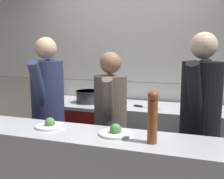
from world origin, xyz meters
TOP-DOWN VIEW (x-y plane):
  - wall_back_tiled at (0.00, 1.48)m, footprint 8.00×0.06m
  - oven_range at (-0.47, 1.08)m, footprint 0.94×0.71m
  - prep_counter at (0.68, 1.08)m, footprint 1.33×0.65m
  - stock_pot at (-0.37, 1.05)m, footprint 0.35×0.35m
  - mixing_bowl_steel at (0.97, 1.09)m, footprint 0.27×0.27m
  - chefs_knife at (0.39, 0.97)m, footprint 0.35×0.12m
  - plated_dish_appetiser at (-0.16, -0.24)m, footprint 0.24×0.24m
  - plated_dish_dessert at (0.41, -0.25)m, footprint 0.25×0.25m
  - pepper_mill at (0.70, -0.33)m, footprint 0.07×0.07m
  - chef_head_cook at (-0.56, 0.38)m, footprint 0.41×0.76m
  - chef_sous at (0.17, 0.32)m, footprint 0.39×0.69m
  - chef_line at (1.01, 0.37)m, footprint 0.43×0.76m

SIDE VIEW (x-z plane):
  - prep_counter at x=0.68m, z-range 0.00..0.90m
  - oven_range at x=-0.47m, z-range 0.00..0.90m
  - chef_sous at x=0.17m, z-range 0.09..1.67m
  - chefs_knife at x=0.39m, z-range 0.90..0.92m
  - mixing_bowl_steel at x=0.97m, z-range 0.91..1.01m
  - chef_head_cook at x=-0.56m, z-range 0.10..1.82m
  - chef_line at x=1.01m, z-range 0.10..1.85m
  - stock_pot at x=-0.37m, z-range 0.91..1.07m
  - plated_dish_appetiser at x=-0.16m, z-range 0.94..1.03m
  - plated_dish_dessert at x=0.41m, z-range 0.94..1.03m
  - pepper_mill at x=0.70m, z-range 0.97..1.34m
  - wall_back_tiled at x=0.00m, z-range 0.00..2.60m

